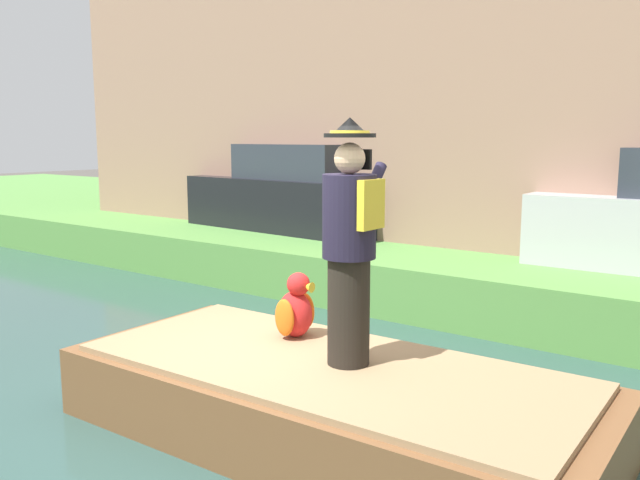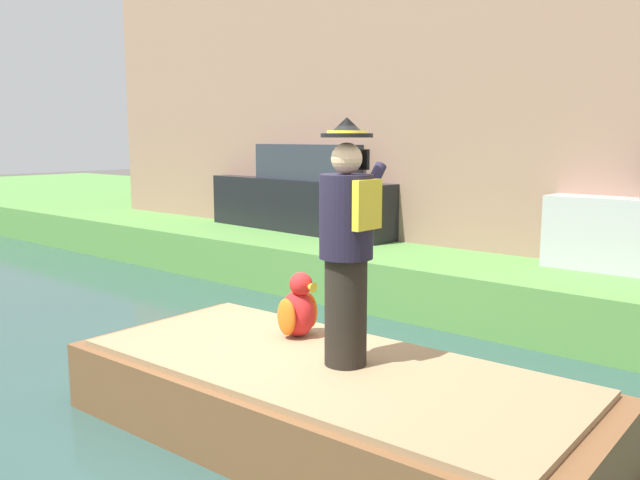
# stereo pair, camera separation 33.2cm
# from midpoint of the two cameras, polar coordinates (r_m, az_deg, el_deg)

# --- Properties ---
(ground_plane) EXTENTS (80.00, 80.00, 0.00)m
(ground_plane) POSITION_cam_midpoint_polar(r_m,az_deg,el_deg) (5.83, -6.71, -15.71)
(ground_plane) COLOR #4C4742
(canal_water) EXTENTS (6.24, 48.00, 0.10)m
(canal_water) POSITION_cam_midpoint_polar(r_m,az_deg,el_deg) (5.81, -6.72, -15.26)
(canal_water) COLOR #2D4C47
(canal_water) RESTS_ON ground
(grass_bank_far) EXTENTS (9.10, 48.00, 0.79)m
(grass_bank_far) POSITION_cam_midpoint_polar(r_m,az_deg,el_deg) (12.23, 18.91, -1.13)
(grass_bank_far) COLOR #568E42
(grass_bank_far) RESTS_ON ground
(boat) EXTENTS (1.94, 4.26, 0.61)m
(boat) POSITION_cam_midpoint_polar(r_m,az_deg,el_deg) (5.26, -1.29, -13.69)
(boat) COLOR brown
(boat) RESTS_ON canal_water
(person_pirate) EXTENTS (0.61, 0.42, 1.85)m
(person_pirate) POSITION_cam_midpoint_polar(r_m,az_deg,el_deg) (4.90, 0.67, -0.33)
(person_pirate) COLOR black
(person_pirate) RESTS_ON boat
(parrot_plush) EXTENTS (0.36, 0.34, 0.57)m
(parrot_plush) POSITION_cam_midpoint_polar(r_m,az_deg,el_deg) (5.73, -3.78, -5.97)
(parrot_plush) COLOR red
(parrot_plush) RESTS_ON boat
(parked_car_dark) EXTENTS (1.97, 4.11, 1.50)m
(parked_car_dark) POSITION_cam_midpoint_polar(r_m,az_deg,el_deg) (11.85, -2.77, 4.04)
(parked_car_dark) COLOR black
(parked_car_dark) RESTS_ON grass_bank_far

